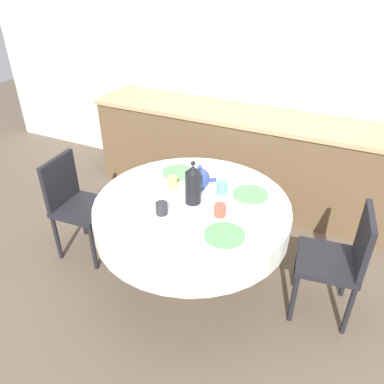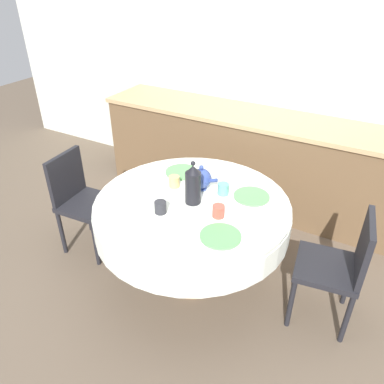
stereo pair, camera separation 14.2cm
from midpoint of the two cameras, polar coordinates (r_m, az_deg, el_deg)
name	(u,v)px [view 2 (the right image)]	position (r m, az deg, el deg)	size (l,w,h in m)	color
ground_plane	(192,278)	(3.07, 1.36, -13.01)	(12.00, 12.00, 0.00)	brown
wall_back	(278,67)	(3.84, 14.08, 17.93)	(7.00, 0.05, 2.60)	beige
kitchen_counter	(257,160)	(3.82, 10.99, 4.81)	(3.24, 0.64, 0.93)	brown
dining_table	(192,216)	(2.68, 1.52, -3.69)	(1.38, 1.38, 0.73)	olive
chair_left	(340,264)	(2.67, 23.03, -10.15)	(0.45, 0.45, 0.86)	black
chair_right	(80,197)	(3.22, -15.48, -0.78)	(0.43, 0.43, 0.86)	black
plate_near_left	(130,206)	(2.58, -7.87, -2.14)	(0.25, 0.25, 0.01)	white
cup_near_left	(160,207)	(2.48, -3.20, -2.35)	(0.08, 0.08, 0.08)	#28282D
plate_near_right	(221,236)	(2.30, 6.15, -6.74)	(0.25, 0.25, 0.01)	#5BA85B
cup_near_right	(218,211)	(2.45, 5.71, -2.95)	(0.08, 0.08, 0.08)	#CC4C3D
plate_far_left	(182,172)	(2.96, -0.23, 3.07)	(0.25, 0.25, 0.01)	#5BA85B
cup_far_left	(174,182)	(2.76, -1.25, 1.58)	(0.08, 0.08, 0.08)	#DBB766
plate_far_right	(252,196)	(2.70, 10.56, -0.67)	(0.25, 0.25, 0.01)	#5BA85B
cup_far_right	(223,189)	(2.69, 6.29, 0.44)	(0.08, 0.08, 0.08)	#5BA39E
coffee_carafe	(193,184)	(2.53, 1.81, 1.14)	(0.11, 0.11, 0.32)	black
teapot	(201,179)	(2.71, 2.95, 2.03)	(0.21, 0.15, 0.19)	#33478E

